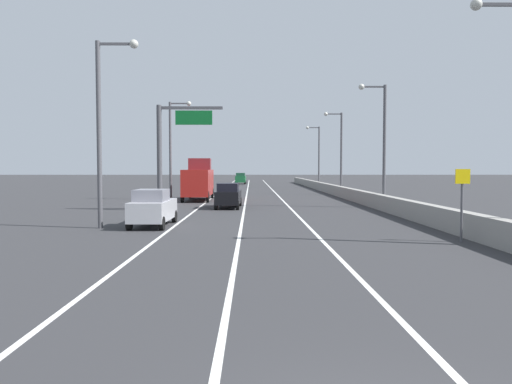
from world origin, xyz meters
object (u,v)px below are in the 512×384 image
(lamp_post_right_third, at_px, (339,147))
(lamp_post_left_near, at_px, (104,120))
(car_green_2, at_px, (241,178))
(lamp_post_right_second, at_px, (381,136))
(speed_advisory_sign, at_px, (462,199))
(lamp_post_right_fourth, at_px, (317,152))
(car_silver_0, at_px, (153,208))
(car_black_1, at_px, (228,196))
(box_truck, at_px, (198,181))
(lamp_post_left_mid, at_px, (173,143))
(overhead_sign_gantry, at_px, (170,144))

(lamp_post_right_third, bearing_deg, lamp_post_left_near, -119.09)
(lamp_post_right_third, xyz_separation_m, car_green_2, (-12.06, 38.31, -4.39))
(lamp_post_right_second, bearing_deg, lamp_post_right_third, 89.56)
(lamp_post_left_near, bearing_deg, lamp_post_right_third, 60.91)
(speed_advisory_sign, bearing_deg, lamp_post_right_second, 85.81)
(lamp_post_right_third, bearing_deg, speed_advisory_sign, -92.26)
(lamp_post_left_near, bearing_deg, lamp_post_right_second, 36.22)
(lamp_post_right_fourth, bearing_deg, car_silver_0, -107.21)
(lamp_post_right_third, distance_m, car_black_1, 22.57)
(lamp_post_right_second, height_order, car_silver_0, lamp_post_right_second)
(box_truck, bearing_deg, lamp_post_left_mid, 166.64)
(lamp_post_left_mid, distance_m, car_black_1, 12.23)
(lamp_post_right_second, distance_m, lamp_post_left_mid, 19.91)
(lamp_post_right_third, bearing_deg, overhead_sign_gantry, -126.86)
(lamp_post_right_second, bearing_deg, car_black_1, -179.59)
(lamp_post_right_third, bearing_deg, lamp_post_right_second, -90.44)
(lamp_post_right_fourth, relative_size, car_silver_0, 2.12)
(overhead_sign_gantry, bearing_deg, lamp_post_left_mid, 97.93)
(overhead_sign_gantry, distance_m, lamp_post_left_mid, 12.33)
(lamp_post_left_near, relative_size, car_black_1, 2.04)
(speed_advisory_sign, xyz_separation_m, lamp_post_right_third, (1.43, 36.12, 3.69))
(speed_advisory_sign, distance_m, lamp_post_right_fourth, 54.90)
(lamp_post_left_mid, bearing_deg, speed_advisory_sign, -59.40)
(overhead_sign_gantry, relative_size, car_green_2, 1.57)
(car_silver_0, xyz_separation_m, box_truck, (0.12, 20.97, 0.85))
(overhead_sign_gantry, xyz_separation_m, car_black_1, (4.04, 2.38, -3.77))
(lamp_post_right_third, bearing_deg, car_silver_0, -116.48)
(overhead_sign_gantry, relative_size, lamp_post_right_second, 0.80)
(lamp_post_left_mid, distance_m, car_silver_0, 22.14)
(speed_advisory_sign, bearing_deg, car_black_1, 120.74)
(overhead_sign_gantry, xyz_separation_m, lamp_post_left_mid, (-1.70, 12.19, 0.72))
(overhead_sign_gantry, distance_m, car_black_1, 6.02)
(lamp_post_right_second, distance_m, box_truck, 17.86)
(lamp_post_right_second, bearing_deg, overhead_sign_gantry, -171.06)
(overhead_sign_gantry, relative_size, car_black_1, 1.62)
(lamp_post_right_fourth, height_order, lamp_post_left_mid, same)
(overhead_sign_gantry, bearing_deg, lamp_post_right_fourth, 68.25)
(lamp_post_left_near, bearing_deg, speed_advisory_sign, -16.89)
(overhead_sign_gantry, height_order, lamp_post_right_fourth, lamp_post_right_fourth)
(lamp_post_left_mid, bearing_deg, car_black_1, -59.66)
(car_silver_0, bearing_deg, lamp_post_right_second, 38.20)
(lamp_post_left_mid, relative_size, car_black_1, 2.04)
(lamp_post_right_third, distance_m, car_silver_0, 34.33)
(speed_advisory_sign, height_order, car_black_1, speed_advisory_sign)
(lamp_post_right_second, distance_m, car_black_1, 12.47)
(lamp_post_right_second, height_order, lamp_post_right_fourth, same)
(car_black_1, relative_size, car_green_2, 0.97)
(overhead_sign_gantry, distance_m, car_silver_0, 10.11)
(car_green_2, distance_m, box_truck, 47.91)
(car_green_2, bearing_deg, lamp_post_left_near, -94.39)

